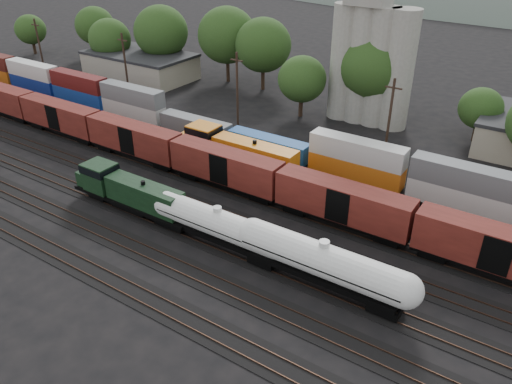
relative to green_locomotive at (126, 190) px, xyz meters
The scene contains 12 objects.
ground 10.04m from the green_locomotive, 30.95° to the left, with size 600.00×600.00×0.00m, color black.
tracks 10.03m from the green_locomotive, 30.95° to the left, with size 180.00×33.20×0.20m.
green_locomotive is the anchor object (origin of this frame).
tank_car_a 13.03m from the green_locomotive, ahead, with size 16.41×2.94×4.30m.
tank_car_b 24.72m from the green_locomotive, ahead, with size 18.01×3.22×4.72m.
orange_locomotive 15.57m from the green_locomotive, 74.45° to the left, with size 19.49×3.25×4.87m.
boxcar_string 12.00m from the green_locomotive, 56.54° to the left, with size 138.20×2.90×4.20m.
container_wall 22.83m from the green_locomotive, 61.17° to the left, with size 178.40×2.60×5.80m.
grain_silo 43.50m from the green_locomotive, 74.17° to the left, with size 13.40×5.00×29.00m.
industrial_sheds 42.95m from the green_locomotive, 69.61° to the left, with size 119.38×17.26×5.10m.
tree_band 43.74m from the green_locomotive, 82.18° to the left, with size 167.17×20.70×14.49m.
utility_poles 28.50m from the green_locomotive, 72.84° to the left, with size 122.20×0.36×12.00m.
Camera 1 is at (31.03, -37.91, 29.90)m, focal length 35.00 mm.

